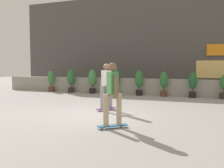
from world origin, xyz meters
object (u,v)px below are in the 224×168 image
at_px(potted_plant_4, 139,81).
at_px(potted_plant_5, 164,83).
at_px(potted_plant_3, 115,79).
at_px(potted_plant_0, 51,80).
at_px(skater_far_right, 106,85).
at_px(potted_plant_2, 92,80).
at_px(potted_plant_7, 224,86).
at_px(potted_plant_1, 71,79).
at_px(potted_plant_6, 193,84).
at_px(skater_by_wall_left, 112,92).

height_order(potted_plant_4, potted_plant_5, potted_plant_4).
bearing_deg(potted_plant_3, potted_plant_0, 180.00).
bearing_deg(skater_far_right, potted_plant_2, 120.56).
height_order(potted_plant_2, skater_far_right, skater_far_right).
xyz_separation_m(potted_plant_2, skater_far_right, (2.89, -4.90, 0.14)).
bearing_deg(potted_plant_2, potted_plant_7, 0.00).
bearing_deg(skater_far_right, potted_plant_4, 90.75).
xyz_separation_m(potted_plant_2, potted_plant_5, (4.16, -0.00, -0.06)).
relative_size(potted_plant_1, potted_plant_6, 1.07).
xyz_separation_m(potted_plant_4, potted_plant_7, (4.23, 0.00, -0.15)).
bearing_deg(potted_plant_5, potted_plant_2, 180.00).
bearing_deg(potted_plant_4, potted_plant_1, 180.00).
bearing_deg(skater_far_right, potted_plant_5, 75.48).
relative_size(potted_plant_5, skater_far_right, 0.78).
distance_m(potted_plant_1, potted_plant_6, 7.05).
distance_m(potted_plant_3, skater_by_wall_left, 7.70).
height_order(potted_plant_4, skater_by_wall_left, skater_by_wall_left).
relative_size(potted_plant_4, potted_plant_6, 1.05).
bearing_deg(potted_plant_2, potted_plant_6, 0.00).
xyz_separation_m(potted_plant_3, skater_by_wall_left, (2.61, -7.25, 0.04)).
bearing_deg(potted_plant_2, skater_by_wall_left, -60.97).
height_order(potted_plant_1, skater_far_right, skater_far_right).
relative_size(potted_plant_0, potted_plant_6, 0.99).
xyz_separation_m(potted_plant_6, skater_far_right, (-2.73, -4.90, 0.22)).
bearing_deg(potted_plant_2, potted_plant_0, 180.00).
height_order(potted_plant_0, potted_plant_3, potted_plant_3).
bearing_deg(skater_by_wall_left, potted_plant_0, 133.53).
xyz_separation_m(potted_plant_1, potted_plant_4, (4.26, 0.00, -0.02)).
xyz_separation_m(potted_plant_2, potted_plant_6, (5.62, 0.00, -0.08)).
bearing_deg(skater_far_right, potted_plant_7, 49.59).
bearing_deg(potted_plant_5, skater_by_wall_left, -91.08).
bearing_deg(potted_plant_6, potted_plant_7, 0.00).
bearing_deg(potted_plant_6, potted_plant_4, 180.00).
relative_size(potted_plant_1, skater_far_right, 0.82).
distance_m(potted_plant_5, potted_plant_6, 1.46).
bearing_deg(potted_plant_5, skater_far_right, -104.52).
xyz_separation_m(potted_plant_1, potted_plant_3, (2.85, 0.00, 0.11)).
bearing_deg(potted_plant_0, skater_by_wall_left, -46.47).
bearing_deg(potted_plant_3, skater_far_right, -73.22).
bearing_deg(potted_plant_7, skater_far_right, -130.41).
height_order(potted_plant_2, potted_plant_7, potted_plant_2).
height_order(potted_plant_1, potted_plant_2, potted_plant_2).
bearing_deg(potted_plant_7, skater_by_wall_left, -112.73).
distance_m(potted_plant_4, skater_by_wall_left, 7.35).
relative_size(potted_plant_2, potted_plant_5, 1.06).
relative_size(potted_plant_0, skater_far_right, 0.76).
bearing_deg(potted_plant_7, potted_plant_4, -180.00).
distance_m(skater_by_wall_left, skater_far_right, 2.61).
bearing_deg(skater_by_wall_left, potted_plant_5, 88.92).
bearing_deg(potted_plant_3, potted_plant_5, -0.00).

